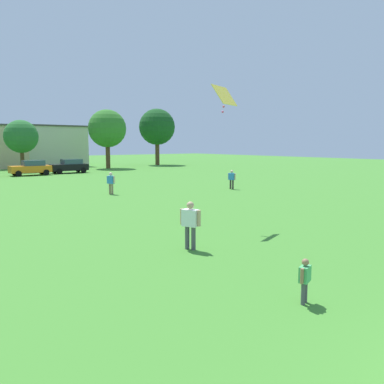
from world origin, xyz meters
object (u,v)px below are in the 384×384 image
kite (224,97)px  parked_car_black_3 (70,166)px  tree_center (21,137)px  bystander_near_trees (111,181)px  parked_car_orange_2 (31,168)px  bystander_midfield (232,178)px  child_kite_flyer (305,277)px  tree_right (107,129)px  adult_bystander (190,221)px  tree_far_right (157,127)px

kite → parked_car_black_3: kite is taller
kite → tree_center: size_ratio=0.22×
bystander_near_trees → parked_car_orange_2: (0.04, 20.35, -0.06)m
bystander_near_trees → kite: kite is taller
bystander_near_trees → bystander_midfield: (8.81, -2.98, -0.03)m
bystander_near_trees → child_kite_flyer: bearing=-33.6°
child_kite_flyer → kite: (4.23, 7.34, 4.91)m
child_kite_flyer → parked_car_orange_2: (4.86, 40.05, 0.25)m
bystander_near_trees → tree_center: size_ratio=0.24×
child_kite_flyer → bystander_near_trees: size_ratio=0.67×
parked_car_orange_2 → parked_car_black_3: bearing=-171.3°
bystander_midfield → tree_right: size_ratio=0.18×
child_kite_flyer → tree_center: size_ratio=0.16×
child_kite_flyer → tree_center: 47.92m
bystander_near_trees → parked_car_orange_2: parked_car_orange_2 is taller
bystander_near_trees → kite: 13.21m
adult_bystander → kite: bearing=99.4°
child_kite_flyer → kite: 9.79m
bystander_midfield → parked_car_orange_2: size_ratio=0.35×
tree_center → tree_right: bearing=-6.2°
bystander_midfield → parked_car_black_3: bearing=-3.8°
adult_bystander → bystander_near_trees: adult_bystander is taller
parked_car_orange_2 → tree_far_right: size_ratio=0.46×
bystander_midfield → parked_car_orange_2: 24.92m
child_kite_flyer → adult_bystander: size_ratio=0.63×
child_kite_flyer → tree_right: tree_right is taller
parked_car_orange_2 → tree_far_right: tree_far_right is taller
parked_car_black_3 → parked_car_orange_2: bearing=8.7°
kite → parked_car_black_3: 34.16m
bystander_midfield → tree_center: tree_center is taller
tree_center → tree_far_right: size_ratio=0.71×
tree_right → tree_far_right: bearing=17.7°
adult_bystander → bystander_midfield: bearing=108.7°
kite → tree_right: tree_right is taller
adult_bystander → parked_car_black_3: bearing=142.7°
tree_center → adult_bystander: bearing=-96.9°
bystander_near_trees → kite: (-0.59, -12.37, 4.60)m
bystander_midfield → kite: (-9.40, -9.38, 4.63)m
adult_bystander → bystander_midfield: adult_bystander is taller
parked_car_black_3 → tree_center: tree_center is taller
kite → parked_car_orange_2: (0.63, 32.71, -4.66)m
bystander_near_trees → adult_bystander: bearing=-35.7°
bystander_midfield → tree_right: bearing=-20.3°
child_kite_flyer → tree_right: bearing=50.7°
adult_bystander → tree_right: bearing=134.9°
kite → adult_bystander: bearing=-147.3°
adult_bystander → tree_center: 42.82m
parked_car_orange_2 → tree_center: (0.92, 7.37, 3.56)m
tree_center → tree_far_right: bearing=5.5°
tree_far_right → bystander_near_trees: bearing=-127.4°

